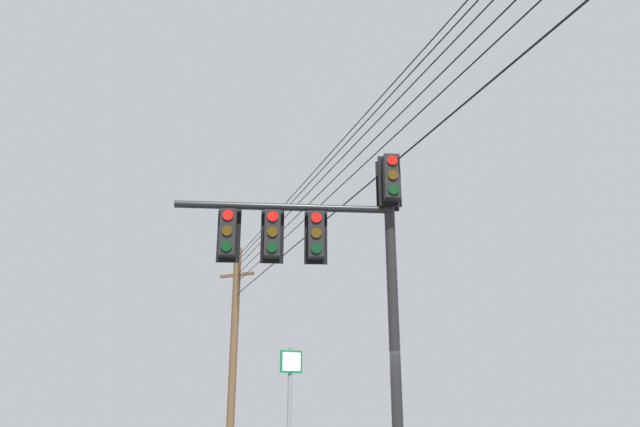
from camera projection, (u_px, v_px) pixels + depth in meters
The scene contains 4 objects.
signal_mast_assembly at pixel (336, 245), 11.52m from camera, with size 4.24×1.69×6.27m.
utility_pole_wooden at pixel (234, 344), 25.39m from camera, with size 1.65×0.50×8.49m.
route_sign_primary at pixel (290, 408), 9.53m from camera, with size 0.32×0.24×2.44m.
overhead_wire_span at pixel (422, 95), 10.98m from camera, with size 16.90×29.49×2.40m.
Camera 1 is at (-1.76, 11.79, 1.34)m, focal length 34.17 mm.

